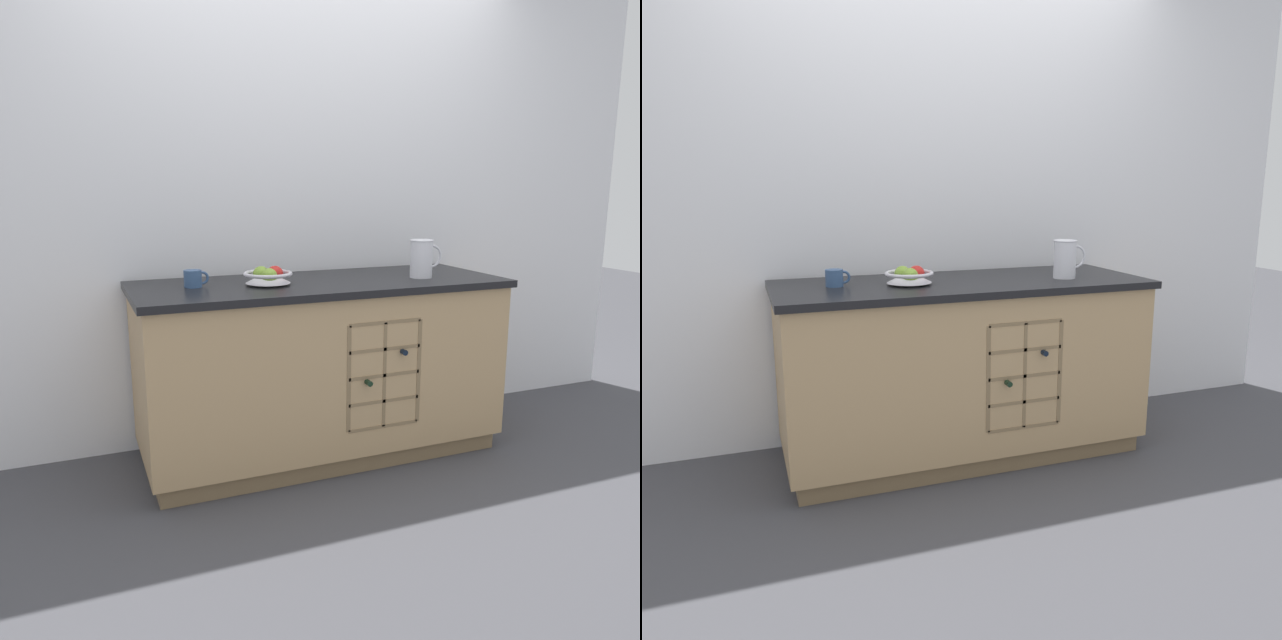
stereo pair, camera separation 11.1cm
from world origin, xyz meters
TOP-DOWN VIEW (x-y plane):
  - ground_plane at (0.00, 0.00)m, footprint 14.00×14.00m
  - back_wall at (0.00, 0.40)m, footprint 4.40×0.06m
  - kitchen_island at (0.00, -0.00)m, footprint 1.80×0.72m
  - fruit_bowl at (-0.27, -0.02)m, footprint 0.23×0.23m
  - white_pitcher at (0.51, -0.09)m, footprint 0.18×0.12m
  - ceramic_mug at (-0.60, 0.04)m, footprint 0.11×0.08m

SIDE VIEW (x-z plane):
  - ground_plane at x=0.00m, z-range 0.00..0.00m
  - kitchen_island at x=0.00m, z-range 0.01..0.89m
  - ceramic_mug at x=-0.60m, z-range 0.89..0.97m
  - fruit_bowl at x=-0.27m, z-range 0.89..0.97m
  - white_pitcher at x=0.51m, z-range 0.89..1.08m
  - back_wall at x=0.00m, z-range 0.00..2.55m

